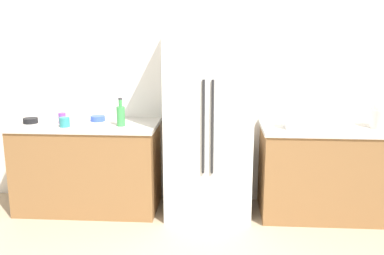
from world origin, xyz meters
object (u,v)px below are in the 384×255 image
Objects in this scene: refrigerator at (209,120)px; rice_cooker at (384,114)px; cup_a at (62,118)px; bottle_a at (121,115)px; bowl_b at (98,118)px; toaster at (298,119)px; bowl_a at (31,121)px; cup_b at (65,122)px.

refrigerator is 1.62m from rice_cooker.
rice_cooker is at bearing 0.04° from cup_a.
bottle_a is 0.36m from bowl_b.
bowl_b is at bearing 177.24° from rice_cooker.
toaster is 2.28× the size of cup_a.
bowl_a is (-1.75, -0.03, -0.02)m from refrigerator.
toaster is at bearing -1.35° from bowl_a.
cup_b is at bearing -62.31° from cup_a.
bowl_b is (0.63, 0.15, 0.00)m from bowl_a.
bottle_a is 2.80× the size of cup_b.
rice_cooker is 2.46m from bottle_a.
refrigerator reaches higher than toaster.
rice_cooker is at bearing 0.23° from bowl_a.
bottle_a reaches higher than toaster.
cup_a is at bearing -179.96° from rice_cooker.
refrigerator is 13.40× the size of bowl_a.
toaster is 1.66m from bottle_a.
toaster is 2.26m from cup_a.
bottle_a is at bearing -178.19° from rice_cooker.
cup_a is (-1.43, -0.02, 0.00)m from refrigerator.
bowl_a is at bearing 160.61° from cup_b.
cup_b is 0.37m from bowl_b.
bottle_a is 1.91× the size of bowl_a.
cup_b is at bearing -172.77° from refrigerator.
rice_cooker is at bearing 5.34° from toaster.
toaster is 0.88× the size of bottle_a.
bottle_a is 0.92m from bowl_a.
rice_cooker is at bearing 2.93° from cup_b.
cup_a is 0.74× the size of bowl_a.
bowl_b is (-1.95, 0.21, -0.06)m from toaster.
toaster is at bearing -174.66° from rice_cooker.
cup_a reaches higher than bowl_b.
rice_cooker is 2.78× the size of cup_a.
refrigerator reaches higher than cup_a.
bowl_b is (0.31, 0.13, -0.03)m from cup_a.
refrigerator is 0.83m from toaster.
rice_cooker is (1.62, -0.02, 0.08)m from refrigerator.
cup_a is 0.34m from bowl_b.
cup_a is at bearing 172.82° from bottle_a.
bottle_a is at bearing 8.18° from cup_b.
toaster is 2.58m from bowl_a.
bowl_b is (-1.12, 0.11, -0.02)m from refrigerator.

